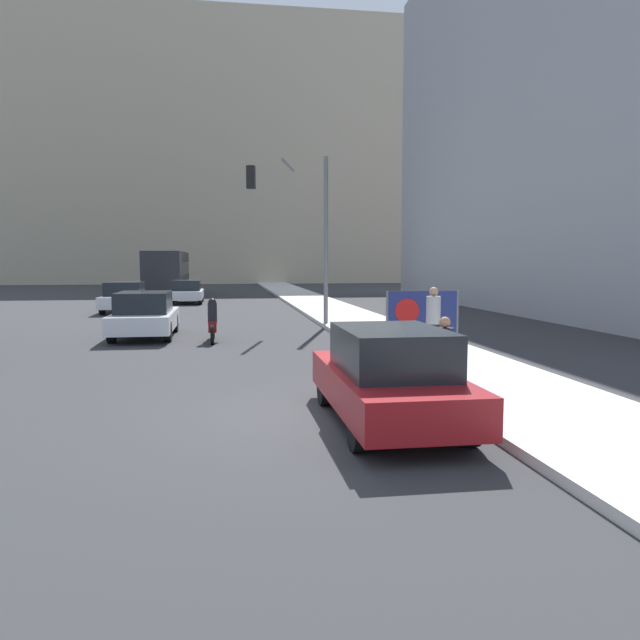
{
  "coord_description": "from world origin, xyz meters",
  "views": [
    {
      "loc": [
        -1.66,
        -9.62,
        2.46
      ],
      "look_at": [
        0.41,
        3.74,
        1.18
      ],
      "focal_mm": 35.0,
      "sensor_mm": 36.0,
      "label": 1
    }
  ],
  "objects_px": {
    "seated_protester": "(445,346)",
    "car_on_road_distant": "(187,292)",
    "jogger_on_sidewalk": "(433,322)",
    "motorcycle_on_road": "(213,323)",
    "parked_car_curbside": "(389,376)",
    "car_on_road_midblock": "(125,297)",
    "city_bus_on_road": "(167,270)",
    "car_on_road_nearest": "(145,315)",
    "protest_banner": "(422,319)",
    "traffic_light_pole": "(299,212)"
  },
  "relations": [
    {
      "from": "seated_protester",
      "to": "car_on_road_distant",
      "type": "xyz_separation_m",
      "value": [
        -6.35,
        25.73,
        -0.13
      ]
    },
    {
      "from": "jogger_on_sidewalk",
      "to": "motorcycle_on_road",
      "type": "distance_m",
      "value": 7.36
    },
    {
      "from": "parked_car_curbside",
      "to": "car_on_road_midblock",
      "type": "height_order",
      "value": "parked_car_curbside"
    },
    {
      "from": "car_on_road_midblock",
      "to": "city_bus_on_road",
      "type": "relative_size",
      "value": 0.42
    },
    {
      "from": "car_on_road_nearest",
      "to": "parked_car_curbside",
      "type": "bearing_deg",
      "value": -66.92
    },
    {
      "from": "car_on_road_nearest",
      "to": "car_on_road_midblock",
      "type": "height_order",
      "value": "car_on_road_nearest"
    },
    {
      "from": "protest_banner",
      "to": "traffic_light_pole",
      "type": "relative_size",
      "value": 0.32
    },
    {
      "from": "seated_protester",
      "to": "jogger_on_sidewalk",
      "type": "relative_size",
      "value": 0.72
    },
    {
      "from": "seated_protester",
      "to": "city_bus_on_road",
      "type": "bearing_deg",
      "value": 88.76
    },
    {
      "from": "jogger_on_sidewalk",
      "to": "city_bus_on_road",
      "type": "relative_size",
      "value": 0.16
    },
    {
      "from": "motorcycle_on_road",
      "to": "traffic_light_pole",
      "type": "bearing_deg",
      "value": 51.28
    },
    {
      "from": "jogger_on_sidewalk",
      "to": "city_bus_on_road",
      "type": "distance_m",
      "value": 33.21
    },
    {
      "from": "jogger_on_sidewalk",
      "to": "motorcycle_on_road",
      "type": "xyz_separation_m",
      "value": [
        -5.26,
        5.13,
        -0.45
      ]
    },
    {
      "from": "traffic_light_pole",
      "to": "jogger_on_sidewalk",
      "type": "bearing_deg",
      "value": -76.8
    },
    {
      "from": "protest_banner",
      "to": "car_on_road_distant",
      "type": "height_order",
      "value": "protest_banner"
    },
    {
      "from": "car_on_road_midblock",
      "to": "motorcycle_on_road",
      "type": "bearing_deg",
      "value": -69.86
    },
    {
      "from": "car_on_road_midblock",
      "to": "parked_car_curbside",
      "type": "bearing_deg",
      "value": -72.1
    },
    {
      "from": "car_on_road_midblock",
      "to": "seated_protester",
      "type": "bearing_deg",
      "value": -65.53
    },
    {
      "from": "traffic_light_pole",
      "to": "parked_car_curbside",
      "type": "relative_size",
      "value": 1.43
    },
    {
      "from": "jogger_on_sidewalk",
      "to": "car_on_road_midblock",
      "type": "xyz_separation_m",
      "value": [
        -9.63,
        17.04,
        -0.28
      ]
    },
    {
      "from": "car_on_road_nearest",
      "to": "city_bus_on_road",
      "type": "bearing_deg",
      "value": 93.27
    },
    {
      "from": "city_bus_on_road",
      "to": "car_on_road_distant",
      "type": "bearing_deg",
      "value": -78.1
    },
    {
      "from": "jogger_on_sidewalk",
      "to": "protest_banner",
      "type": "bearing_deg",
      "value": -116.93
    },
    {
      "from": "seated_protester",
      "to": "parked_car_curbside",
      "type": "height_order",
      "value": "parked_car_curbside"
    },
    {
      "from": "jogger_on_sidewalk",
      "to": "traffic_light_pole",
      "type": "distance_m",
      "value": 9.84
    },
    {
      "from": "parked_car_curbside",
      "to": "traffic_light_pole",
      "type": "bearing_deg",
      "value": 88.62
    },
    {
      "from": "seated_protester",
      "to": "car_on_road_midblock",
      "type": "distance_m",
      "value": 21.63
    },
    {
      "from": "parked_car_curbside",
      "to": "motorcycle_on_road",
      "type": "distance_m",
      "value": 10.65
    },
    {
      "from": "seated_protester",
      "to": "car_on_road_distant",
      "type": "height_order",
      "value": "seated_protester"
    },
    {
      "from": "protest_banner",
      "to": "car_on_road_midblock",
      "type": "bearing_deg",
      "value": 121.73
    },
    {
      "from": "car_on_road_midblock",
      "to": "protest_banner",
      "type": "bearing_deg",
      "value": -58.27
    },
    {
      "from": "parked_car_curbside",
      "to": "city_bus_on_road",
      "type": "xyz_separation_m",
      "value": [
        -6.43,
        37.13,
        1.06
      ]
    },
    {
      "from": "protest_banner",
      "to": "car_on_road_nearest",
      "type": "relative_size",
      "value": 0.44
    },
    {
      "from": "protest_banner",
      "to": "motorcycle_on_road",
      "type": "xyz_separation_m",
      "value": [
        -5.4,
        3.88,
        -0.41
      ]
    },
    {
      "from": "traffic_light_pole",
      "to": "parked_car_curbside",
      "type": "height_order",
      "value": "traffic_light_pole"
    },
    {
      "from": "traffic_light_pole",
      "to": "motorcycle_on_road",
      "type": "xyz_separation_m",
      "value": [
        -3.14,
        -3.92,
        -3.7
      ]
    },
    {
      "from": "traffic_light_pole",
      "to": "car_on_road_nearest",
      "type": "distance_m",
      "value": 6.86
    },
    {
      "from": "traffic_light_pole",
      "to": "car_on_road_midblock",
      "type": "relative_size",
      "value": 1.38
    },
    {
      "from": "parked_car_curbside",
      "to": "motorcycle_on_road",
      "type": "height_order",
      "value": "parked_car_curbside"
    },
    {
      "from": "jogger_on_sidewalk",
      "to": "car_on_road_nearest",
      "type": "bearing_deg",
      "value": -62.25
    },
    {
      "from": "seated_protester",
      "to": "motorcycle_on_road",
      "type": "bearing_deg",
      "value": 105.97
    },
    {
      "from": "parked_car_curbside",
      "to": "car_on_road_nearest",
      "type": "xyz_separation_m",
      "value": [
        -4.98,
        11.69,
        0.0
      ]
    },
    {
      "from": "seated_protester",
      "to": "car_on_road_nearest",
      "type": "distance_m",
      "value": 11.42
    },
    {
      "from": "protest_banner",
      "to": "car_on_road_nearest",
      "type": "distance_m",
      "value": 9.25
    },
    {
      "from": "jogger_on_sidewalk",
      "to": "city_bus_on_road",
      "type": "bearing_deg",
      "value": -95.39
    },
    {
      "from": "motorcycle_on_road",
      "to": "seated_protester",
      "type": "bearing_deg",
      "value": -59.43
    },
    {
      "from": "car_on_road_midblock",
      "to": "city_bus_on_road",
      "type": "height_order",
      "value": "city_bus_on_road"
    },
    {
      "from": "seated_protester",
      "to": "traffic_light_pole",
      "type": "bearing_deg",
      "value": 82.47
    },
    {
      "from": "car_on_road_nearest",
      "to": "motorcycle_on_road",
      "type": "distance_m",
      "value": 2.61
    },
    {
      "from": "traffic_light_pole",
      "to": "motorcycle_on_road",
      "type": "height_order",
      "value": "traffic_light_pole"
    }
  ]
}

